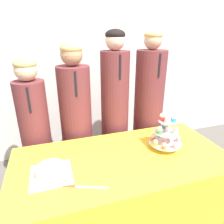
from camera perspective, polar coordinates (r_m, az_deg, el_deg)
name	(u,v)px	position (r m, az deg, el deg)	size (l,w,h in m)	color
wall_back	(85,54)	(2.68, -7.70, 16.09)	(9.00, 0.06, 2.70)	silver
table	(122,193)	(1.82, 2.79, -21.99)	(1.67, 0.80, 0.70)	yellow
round_cake	(51,170)	(1.46, -17.12, -15.53)	(0.27, 0.27, 0.10)	white
cake_knife	(77,187)	(1.36, -10.01, -20.25)	(0.29, 0.13, 0.01)	silver
cupcake_stand	(166,132)	(1.70, 15.17, -5.55)	(0.27, 0.27, 0.31)	silver
student_0	(36,136)	(2.05, -20.81, -6.54)	(0.27, 0.28, 1.42)	brown
student_1	(77,127)	(2.03, -10.04, -4.15)	(0.30, 0.31, 1.53)	brown
student_2	(115,117)	(2.09, 0.79, -1.36)	(0.28, 0.29, 1.64)	brown
student_3	(148,114)	(2.24, 10.19, -0.53)	(0.31, 0.32, 1.63)	brown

